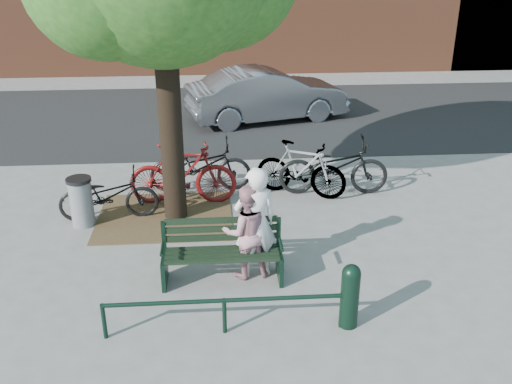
{
  "coord_description": "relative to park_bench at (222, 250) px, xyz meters",
  "views": [
    {
      "loc": [
        -0.04,
        -7.15,
        4.6
      ],
      "look_at": [
        0.56,
        1.0,
        0.97
      ],
      "focal_mm": 40.0,
      "sensor_mm": 36.0,
      "label": 1
    }
  ],
  "objects": [
    {
      "name": "bicycle_a",
      "position": [
        -1.97,
        2.12,
        -0.02
      ],
      "size": [
        1.79,
        0.76,
        0.91
      ],
      "primitive_type": "imported",
      "rotation": [
        0.0,
        0.0,
        1.66
      ],
      "color": "black",
      "rests_on": "ground"
    },
    {
      "name": "dirt_pit",
      "position": [
        -1.0,
        2.12,
        -0.47
      ],
      "size": [
        2.4,
        2.0,
        0.02
      ],
      "primitive_type": "cube",
      "color": "brown",
      "rests_on": "ground"
    },
    {
      "name": "person_left",
      "position": [
        0.49,
        0.07,
        0.38
      ],
      "size": [
        0.7,
        0.53,
        1.72
      ],
      "primitive_type": "imported",
      "rotation": [
        0.0,
        0.0,
        3.35
      ],
      "color": "white",
      "rests_on": "ground"
    },
    {
      "name": "bicycle_e",
      "position": [
        2.23,
        2.94,
        0.08
      ],
      "size": [
        2.16,
        0.87,
        1.12
      ],
      "primitive_type": "imported",
      "rotation": [
        0.0,
        0.0,
        1.51
      ],
      "color": "black",
      "rests_on": "ground"
    },
    {
      "name": "bicycle_d",
      "position": [
        1.58,
        2.91,
        0.07
      ],
      "size": [
        1.86,
        1.25,
        1.09
      ],
      "primitive_type": "imported",
      "rotation": [
        0.0,
        0.0,
        1.12
      ],
      "color": "gray",
      "rests_on": "ground"
    },
    {
      "name": "bicycle_b",
      "position": [
        -0.68,
        2.69,
        0.12
      ],
      "size": [
        2.03,
        0.65,
        1.2
      ],
      "primitive_type": "imported",
      "rotation": [
        0.0,
        0.0,
        1.53
      ],
      "color": "#5B0D0D",
      "rests_on": "ground"
    },
    {
      "name": "bicycle_c",
      "position": [
        -0.36,
        3.27,
        0.04
      ],
      "size": [
        2.0,
        0.73,
        1.04
      ],
      "primitive_type": "imported",
      "rotation": [
        0.0,
        0.0,
        1.59
      ],
      "color": "black",
      "rests_on": "ground"
    },
    {
      "name": "ground",
      "position": [
        0.0,
        -0.08,
        -0.48
      ],
      "size": [
        90.0,
        90.0,
        0.0
      ],
      "primitive_type": "plane",
      "color": "gray",
      "rests_on": "ground"
    },
    {
      "name": "parked_car",
      "position": [
        1.4,
        8.02,
        0.24
      ],
      "size": [
        4.6,
        2.61,
        1.44
      ],
      "primitive_type": "imported",
      "rotation": [
        0.0,
        0.0,
        1.84
      ],
      "color": "slate",
      "rests_on": "ground"
    },
    {
      "name": "park_bench",
      "position": [
        0.0,
        0.0,
        0.0
      ],
      "size": [
        1.74,
        0.54,
        0.97
      ],
      "color": "black",
      "rests_on": "ground"
    },
    {
      "name": "person_right",
      "position": [
        0.35,
        0.07,
        0.24
      ],
      "size": [
        0.77,
        0.64,
        1.44
      ],
      "primitive_type": "imported",
      "rotation": [
        0.0,
        0.0,
        3.29
      ],
      "color": "#B47C86",
      "rests_on": "ground"
    },
    {
      "name": "road",
      "position": [
        0.0,
        8.42,
        -0.47
      ],
      "size": [
        40.0,
        7.0,
        0.01
      ],
      "primitive_type": "cube",
      "color": "black",
      "rests_on": "ground"
    },
    {
      "name": "litter_bin",
      "position": [
        -2.4,
        1.92,
        -0.03
      ],
      "size": [
        0.43,
        0.43,
        0.88
      ],
      "color": "gray",
      "rests_on": "ground"
    },
    {
      "name": "bollard",
      "position": [
        1.6,
        -1.25,
        0.0
      ],
      "size": [
        0.24,
        0.24,
        0.9
      ],
      "color": "black",
      "rests_on": "ground"
    },
    {
      "name": "guard_railing",
      "position": [
        0.0,
        -1.28,
        -0.08
      ],
      "size": [
        3.06,
        0.06,
        0.51
      ],
      "color": "black",
      "rests_on": "ground"
    }
  ]
}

